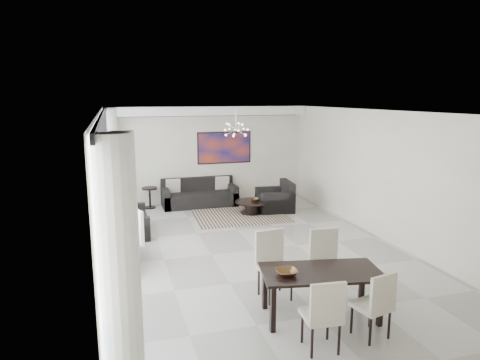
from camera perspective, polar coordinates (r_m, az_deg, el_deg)
name	(u,v)px	position (r m, az deg, el deg)	size (l,w,h in m)	color
room_shell	(277,182)	(8.93, 4.96, -0.21)	(6.00, 9.00, 2.90)	#A8A39B
window_wall	(111,191)	(8.31, -16.83, -1.37)	(0.37, 8.95, 2.90)	white
soffit	(209,111)	(12.74, -4.14, 9.16)	(5.98, 0.40, 0.26)	white
painting	(224,148)	(13.11, -2.09, 4.33)	(1.68, 0.04, 0.98)	#B13A18
chandelier	(236,130)	(11.10, -0.53, 6.74)	(0.66, 0.66, 0.71)	silver
rug	(240,216)	(11.65, 0.02, -4.78)	(2.45, 1.88, 0.01)	black
coffee_table	(252,206)	(11.90, 1.65, -3.52)	(0.96, 0.96, 0.34)	black
bowl_coffee	(255,200)	(11.86, 2.00, -2.66)	(0.25, 0.25, 0.08)	brown
sofa_main	(199,196)	(12.77, -5.44, -2.19)	(2.19, 0.90, 0.80)	black
loveseat	(127,223)	(10.48, -14.79, -5.55)	(0.86, 1.52, 0.76)	black
armchair	(276,200)	(12.20, 4.83, -2.74)	(1.04, 1.08, 0.83)	black
side_table	(150,194)	(12.63, -11.95, -1.86)	(0.45, 0.45, 0.61)	black
tv_console	(120,253)	(8.62, -15.73, -9.34)	(0.44, 1.57, 0.49)	black
television	(127,223)	(8.49, -14.85, -5.53)	(1.14, 0.15, 0.66)	gray
dining_table	(321,277)	(6.45, 10.76, -12.53)	(1.85, 1.16, 0.72)	black
dining_chair_sw	(324,311)	(5.65, 11.15, -16.80)	(0.49, 0.49, 0.99)	#BCB39C
dining_chair_se	(377,301)	(6.11, 17.78, -15.15)	(0.52, 0.52, 0.95)	#BCB39C
dining_chair_nw	(272,259)	(7.01, 4.33, -10.44)	(0.55, 0.55, 1.08)	#BCB39C
dining_chair_ne	(326,256)	(7.27, 11.38, -9.97)	(0.52, 0.52, 1.05)	#BCB39C
bowl_dining	(287,272)	(6.20, 6.27, -12.14)	(0.30, 0.30, 0.07)	brown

